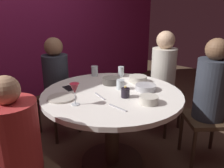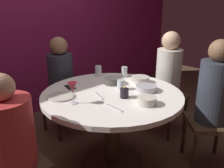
# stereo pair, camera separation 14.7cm
# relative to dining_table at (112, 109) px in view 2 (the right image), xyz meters

# --- Properties ---
(ground_plane) EXTENTS (8.00, 8.00, 0.00)m
(ground_plane) POSITION_rel_dining_table_xyz_m (0.00, 0.00, -0.57)
(ground_plane) COLOR #4C3828
(back_wall) EXTENTS (6.00, 0.10, 2.60)m
(back_wall) POSITION_rel_dining_table_xyz_m (0.00, 1.63, 0.73)
(back_wall) COLOR maroon
(back_wall) RESTS_ON ground
(dining_table) EXTENTS (1.26, 1.26, 0.74)m
(dining_table) POSITION_rel_dining_table_xyz_m (0.00, 0.00, 0.00)
(dining_table) COLOR white
(dining_table) RESTS_ON ground
(seated_diner_left) EXTENTS (0.40, 0.40, 1.10)m
(seated_diner_left) POSITION_rel_dining_table_xyz_m (-0.92, 0.00, 0.11)
(seated_diner_left) COLOR #3F2D1E
(seated_diner_left) RESTS_ON ground
(seated_diner_back) EXTENTS (0.40, 0.40, 1.15)m
(seated_diner_back) POSITION_rel_dining_table_xyz_m (0.00, 0.85, 0.14)
(seated_diner_back) COLOR #3F2D1E
(seated_diner_back) RESTS_ON ground
(seated_diner_right) EXTENTS (0.40, 0.40, 1.21)m
(seated_diner_right) POSITION_rel_dining_table_xyz_m (0.90, 0.00, 0.17)
(seated_diner_right) COLOR #3F2D1E
(seated_diner_right) RESTS_ON ground
(seated_diner_front_right) EXTENTS (0.57, 0.57, 1.22)m
(seated_diner_front_right) POSITION_rel_dining_table_xyz_m (0.64, -0.64, 0.17)
(seated_diner_front_right) COLOR #3F2D1E
(seated_diner_front_right) RESTS_ON ground
(candle_holder) EXTENTS (0.07, 0.07, 0.10)m
(candle_holder) POSITION_rel_dining_table_xyz_m (-0.01, -0.16, 0.21)
(candle_holder) COLOR black
(candle_holder) RESTS_ON dining_table
(wine_glass) EXTENTS (0.08, 0.08, 0.18)m
(wine_glass) POSITION_rel_dining_table_xyz_m (-0.39, 0.03, 0.29)
(wine_glass) COLOR silver
(wine_glass) RESTS_ON dining_table
(dinner_plate) EXTENTS (0.23, 0.23, 0.01)m
(dinner_plate) POSITION_rel_dining_table_xyz_m (-0.39, 0.22, 0.17)
(dinner_plate) COLOR beige
(dinner_plate) RESTS_ON dining_table
(cell_phone) EXTENTS (0.10, 0.15, 0.01)m
(cell_phone) POSITION_rel_dining_table_xyz_m (-0.20, 0.37, 0.17)
(cell_phone) COLOR black
(cell_phone) RESTS_ON dining_table
(bowl_serving_large) EXTENTS (0.19, 0.19, 0.05)m
(bowl_serving_large) POSITION_rel_dining_table_xyz_m (0.26, -0.19, 0.19)
(bowl_serving_large) COLOR #B7B7BC
(bowl_serving_large) RESTS_ON dining_table
(bowl_salad_center) EXTENTS (0.18, 0.18, 0.06)m
(bowl_salad_center) POSITION_rel_dining_table_xyz_m (0.40, 0.01, 0.20)
(bowl_salad_center) COLOR beige
(bowl_salad_center) RESTS_ON dining_table
(bowl_small_white) EXTENTS (0.17, 0.17, 0.06)m
(bowl_small_white) POSITION_rel_dining_table_xyz_m (0.17, 0.17, 0.20)
(bowl_small_white) COLOR #4C4742
(bowl_small_white) RESTS_ON dining_table
(bowl_sauce_side) EXTENTS (0.15, 0.15, 0.06)m
(bowl_sauce_side) POSITION_rel_dining_table_xyz_m (0.01, -0.38, 0.20)
(bowl_sauce_side) COLOR beige
(bowl_sauce_side) RESTS_ON dining_table
(cup_near_candle) EXTENTS (0.06, 0.06, 0.11)m
(cup_near_candle) POSITION_rel_dining_table_xyz_m (0.43, 0.25, 0.22)
(cup_near_candle) COLOR silver
(cup_near_candle) RESTS_ON dining_table
(cup_by_left_diner) EXTENTS (0.07, 0.07, 0.11)m
(cup_by_left_diner) POSITION_rel_dining_table_xyz_m (0.25, 0.48, 0.22)
(cup_by_left_diner) COLOR silver
(cup_by_left_diner) RESTS_ON dining_table
(cup_by_right_diner) EXTENTS (0.07, 0.07, 0.09)m
(cup_by_right_diner) POSITION_rel_dining_table_xyz_m (0.12, -0.00, 0.21)
(cup_by_right_diner) COLOR silver
(cup_by_right_diner) RESTS_ON dining_table
(fork_near_plate) EXTENTS (0.03, 0.18, 0.01)m
(fork_near_plate) POSITION_rel_dining_table_xyz_m (-0.22, -0.25, 0.17)
(fork_near_plate) COLOR #B7B7BC
(fork_near_plate) RESTS_ON dining_table
(knife_near_plate) EXTENTS (0.07, 0.18, 0.01)m
(knife_near_plate) POSITION_rel_dining_table_xyz_m (-0.14, 0.01, 0.17)
(knife_near_plate) COLOR #B7B7BC
(knife_near_plate) RESTS_ON dining_table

